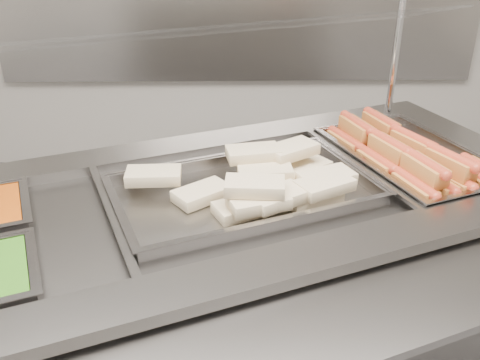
{
  "coord_description": "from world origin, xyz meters",
  "views": [
    {
      "loc": [
        -0.05,
        -0.94,
        1.6
      ],
      "look_at": [
        -0.03,
        0.37,
        0.93
      ],
      "focal_mm": 40.0,
      "sensor_mm": 36.0,
      "label": 1
    }
  ],
  "objects_px": {
    "sneeze_guard": "(192,38)",
    "pan_hotdogs": "(409,166)",
    "pan_wraps": "(243,195)",
    "steam_counter": "(225,319)"
  },
  "relations": [
    {
      "from": "sneeze_guard",
      "to": "pan_hotdogs",
      "type": "relative_size",
      "value": 2.58
    },
    {
      "from": "sneeze_guard",
      "to": "pan_hotdogs",
      "type": "height_order",
      "value": "sneeze_guard"
    },
    {
      "from": "pan_wraps",
      "to": "steam_counter",
      "type": "bearing_deg",
      "value": -158.29
    },
    {
      "from": "sneeze_guard",
      "to": "pan_hotdogs",
      "type": "distance_m",
      "value": 0.79
    },
    {
      "from": "steam_counter",
      "to": "pan_wraps",
      "type": "xyz_separation_m",
      "value": [
        0.06,
        0.02,
        0.43
      ]
    },
    {
      "from": "pan_hotdogs",
      "to": "pan_wraps",
      "type": "xyz_separation_m",
      "value": [
        -0.53,
        -0.21,
        0.02
      ]
    },
    {
      "from": "steam_counter",
      "to": "pan_hotdogs",
      "type": "height_order",
      "value": "pan_hotdogs"
    },
    {
      "from": "sneeze_guard",
      "to": "pan_wraps",
      "type": "relative_size",
      "value": 2.1
    },
    {
      "from": "steam_counter",
      "to": "sneeze_guard",
      "type": "distance_m",
      "value": 0.85
    },
    {
      "from": "steam_counter",
      "to": "pan_hotdogs",
      "type": "bearing_deg",
      "value": 21.71
    }
  ]
}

